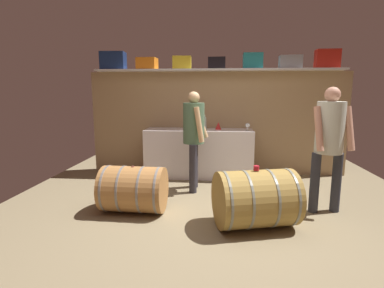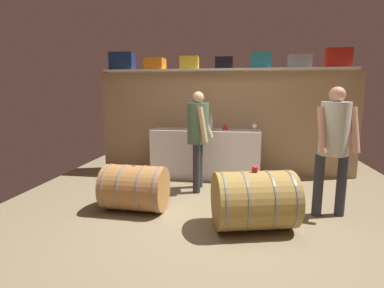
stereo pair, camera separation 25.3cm
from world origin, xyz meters
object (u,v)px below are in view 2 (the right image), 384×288
(toolcase_red, at_px, (338,58))
(winemaker_pouring, at_px, (198,131))
(toolcase_navy, at_px, (122,61))
(toolcase_grey, at_px, (300,61))
(visitor_tasting, at_px, (334,139))
(toolcase_orange, at_px, (155,64))
(toolcase_yellow, at_px, (189,63))
(wine_glass, at_px, (254,126))
(toolcase_teal, at_px, (261,61))
(work_cabinet, at_px, (205,153))
(toolcase_black, at_px, (224,63))
(wine_barrel_near, at_px, (254,200))
(wine_barrel_far, at_px, (135,188))
(tasting_cup, at_px, (255,169))
(wine_bottle_clear, at_px, (211,123))
(red_funnel, at_px, (225,126))

(toolcase_red, height_order, winemaker_pouring, toolcase_red)
(toolcase_navy, relative_size, toolcase_grey, 1.15)
(toolcase_red, distance_m, visitor_tasting, 2.08)
(toolcase_orange, xyz_separation_m, toolcase_yellow, (0.64, 0.00, 0.01))
(toolcase_navy, distance_m, wine_glass, 2.72)
(toolcase_teal, distance_m, work_cabinet, 1.90)
(toolcase_navy, bearing_deg, work_cabinet, -10.01)
(toolcase_orange, distance_m, toolcase_black, 1.27)
(wine_barrel_near, bearing_deg, toolcase_black, 87.75)
(toolcase_teal, xyz_separation_m, wine_barrel_far, (-1.67, -1.89, -1.78))
(toolcase_yellow, xyz_separation_m, wine_barrel_far, (-0.41, -1.89, -1.76))
(toolcase_orange, bearing_deg, winemaker_pouring, -42.07)
(toolcase_black, relative_size, tasting_cup, 4.68)
(wine_glass, distance_m, visitor_tasting, 1.65)
(wine_barrel_far, xyz_separation_m, winemaker_pouring, (0.71, 0.94, 0.65))
(wine_bottle_clear, distance_m, visitor_tasting, 2.18)
(winemaker_pouring, relative_size, visitor_tasting, 0.97)
(toolcase_grey, bearing_deg, red_funnel, -169.56)
(toolcase_navy, height_order, wine_glass, toolcase_navy)
(toolcase_grey, bearing_deg, visitor_tasting, -80.72)
(wine_bottle_clear, bearing_deg, toolcase_navy, 172.08)
(wine_bottle_clear, xyz_separation_m, tasting_cup, (0.68, -1.96, -0.30))
(wine_glass, bearing_deg, winemaker_pouring, -143.52)
(work_cabinet, distance_m, wine_bottle_clear, 0.58)
(toolcase_grey, bearing_deg, toolcase_red, 4.22)
(toolcase_grey, xyz_separation_m, toolcase_red, (0.62, 0.00, 0.05))
(work_cabinet, bearing_deg, wine_glass, -7.83)
(wine_bottle_clear, bearing_deg, wine_glass, -4.37)
(toolcase_red, bearing_deg, winemaker_pouring, -155.33)
(winemaker_pouring, bearing_deg, visitor_tasting, 67.51)
(toolcase_black, distance_m, toolcase_teal, 0.63)
(tasting_cup, bearing_deg, toolcase_red, 57.01)
(wine_barrel_near, bearing_deg, winemaker_pouring, 108.30)
(wine_barrel_far, relative_size, winemaker_pouring, 0.53)
(toolcase_black, relative_size, red_funnel, 2.36)
(wine_bottle_clear, relative_size, red_funnel, 2.11)
(toolcase_yellow, distance_m, wine_barrel_far, 2.61)
(toolcase_yellow, distance_m, winemaker_pouring, 1.48)
(toolcase_navy, bearing_deg, wine_barrel_near, -46.39)
(wine_glass, xyz_separation_m, wine_barrel_far, (-1.59, -1.59, -0.67))
(wine_glass, distance_m, winemaker_pouring, 1.09)
(toolcase_orange, xyz_separation_m, toolcase_grey, (2.55, 0.00, 0.01))
(wine_bottle_clear, bearing_deg, visitor_tasting, -41.61)
(wine_glass, bearing_deg, visitor_tasting, -57.73)
(toolcase_yellow, relative_size, wine_glass, 2.36)
(toolcase_navy, distance_m, toolcase_red, 3.80)
(toolcase_yellow, height_order, toolcase_teal, toolcase_teal)
(wine_bottle_clear, distance_m, wine_barrel_far, 1.98)
(toolcase_red, xyz_separation_m, work_cabinet, (-2.21, -0.18, -1.67))
(toolcase_black, bearing_deg, work_cabinet, -148.94)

